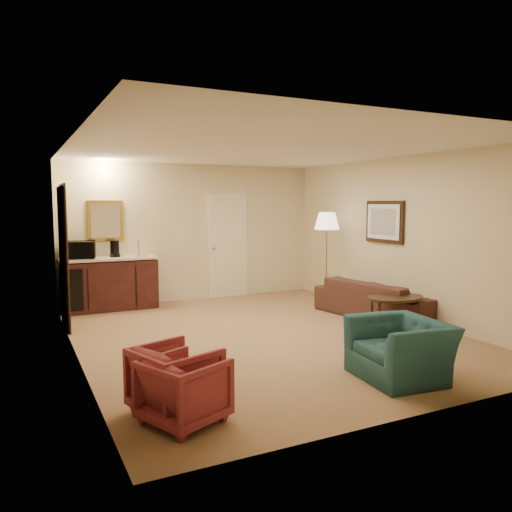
{
  "coord_description": "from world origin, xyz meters",
  "views": [
    {
      "loc": [
        -3.14,
        -6.15,
        1.85
      ],
      "look_at": [
        0.12,
        0.5,
        1.07
      ],
      "focal_mm": 35.0,
      "sensor_mm": 36.0,
      "label": 1
    }
  ],
  "objects_px": {
    "coffee_table": "(395,314)",
    "coffee_maker": "(115,249)",
    "waste_bin": "(148,298)",
    "microwave": "(78,248)",
    "wetbar_cabinet": "(110,284)",
    "floor_lamp": "(326,259)",
    "teal_armchair": "(401,340)",
    "rose_chair_near": "(176,376)",
    "rose_chair_far": "(184,387)",
    "sofa": "(376,293)"
  },
  "relations": [
    {
      "from": "wetbar_cabinet",
      "to": "sofa",
      "type": "bearing_deg",
      "value": -33.54
    },
    {
      "from": "wetbar_cabinet",
      "to": "teal_armchair",
      "type": "bearing_deg",
      "value": -66.4
    },
    {
      "from": "sofa",
      "to": "coffee_table",
      "type": "distance_m",
      "value": 0.94
    },
    {
      "from": "sofa",
      "to": "microwave",
      "type": "relative_size",
      "value": 3.84
    },
    {
      "from": "floor_lamp",
      "to": "coffee_maker",
      "type": "bearing_deg",
      "value": 159.14
    },
    {
      "from": "rose_chair_far",
      "to": "teal_armchair",
      "type": "bearing_deg",
      "value": -113.01
    },
    {
      "from": "teal_armchair",
      "to": "coffee_table",
      "type": "distance_m",
      "value": 2.02
    },
    {
      "from": "teal_armchair",
      "to": "floor_lamp",
      "type": "height_order",
      "value": "floor_lamp"
    },
    {
      "from": "teal_armchair",
      "to": "rose_chair_far",
      "type": "relative_size",
      "value": 1.53
    },
    {
      "from": "rose_chair_near",
      "to": "microwave",
      "type": "distance_m",
      "value": 4.82
    },
    {
      "from": "sofa",
      "to": "microwave",
      "type": "xyz_separation_m",
      "value": [
        -4.29,
        2.55,
        0.7
      ]
    },
    {
      "from": "rose_chair_near",
      "to": "floor_lamp",
      "type": "relative_size",
      "value": 0.39
    },
    {
      "from": "wetbar_cabinet",
      "to": "sofa",
      "type": "relative_size",
      "value": 0.79
    },
    {
      "from": "coffee_table",
      "to": "coffee_maker",
      "type": "height_order",
      "value": "coffee_maker"
    },
    {
      "from": "wetbar_cabinet",
      "to": "rose_chair_far",
      "type": "xyz_separation_m",
      "value": [
        -0.25,
        -4.96,
        -0.15
      ]
    },
    {
      "from": "teal_armchair",
      "to": "microwave",
      "type": "height_order",
      "value": "microwave"
    },
    {
      "from": "coffee_table",
      "to": "teal_armchair",
      "type": "bearing_deg",
      "value": -130.12
    },
    {
      "from": "teal_armchair",
      "to": "floor_lamp",
      "type": "bearing_deg",
      "value": 163.08
    },
    {
      "from": "teal_armchair",
      "to": "coffee_maker",
      "type": "height_order",
      "value": "coffee_maker"
    },
    {
      "from": "wetbar_cabinet",
      "to": "floor_lamp",
      "type": "distance_m",
      "value": 3.89
    },
    {
      "from": "wetbar_cabinet",
      "to": "coffee_table",
      "type": "relative_size",
      "value": 1.83
    },
    {
      "from": "wetbar_cabinet",
      "to": "floor_lamp",
      "type": "relative_size",
      "value": 0.96
    },
    {
      "from": "sofa",
      "to": "floor_lamp",
      "type": "distance_m",
      "value": 1.29
    },
    {
      "from": "floor_lamp",
      "to": "sofa",
      "type": "bearing_deg",
      "value": -82.46
    },
    {
      "from": "wetbar_cabinet",
      "to": "waste_bin",
      "type": "relative_size",
      "value": 5.17
    },
    {
      "from": "waste_bin",
      "to": "coffee_maker",
      "type": "xyz_separation_m",
      "value": [
        -0.54,
        0.1,
        0.91
      ]
    },
    {
      "from": "sofa",
      "to": "waste_bin",
      "type": "height_order",
      "value": "sofa"
    },
    {
      "from": "coffee_table",
      "to": "microwave",
      "type": "distance_m",
      "value": 5.28
    },
    {
      "from": "wetbar_cabinet",
      "to": "floor_lamp",
      "type": "xyz_separation_m",
      "value": [
        3.64,
        -1.32,
        0.39
      ]
    },
    {
      "from": "wetbar_cabinet",
      "to": "teal_armchair",
      "type": "relative_size",
      "value": 1.71
    },
    {
      "from": "waste_bin",
      "to": "coffee_maker",
      "type": "distance_m",
      "value": 1.06
    },
    {
      "from": "rose_chair_near",
      "to": "rose_chair_far",
      "type": "relative_size",
      "value": 1.06
    },
    {
      "from": "waste_bin",
      "to": "microwave",
      "type": "bearing_deg",
      "value": 174.99
    },
    {
      "from": "rose_chair_near",
      "to": "rose_chair_far",
      "type": "xyz_separation_m",
      "value": [
        0.0,
        -0.24,
        -0.02
      ]
    },
    {
      "from": "coffee_maker",
      "to": "rose_chair_near",
      "type": "bearing_deg",
      "value": -93.29
    },
    {
      "from": "teal_armchair",
      "to": "rose_chair_near",
      "type": "xyz_separation_m",
      "value": [
        -2.4,
        0.2,
        -0.09
      ]
    },
    {
      "from": "teal_armchair",
      "to": "rose_chair_far",
      "type": "height_order",
      "value": "teal_armchair"
    },
    {
      "from": "wetbar_cabinet",
      "to": "rose_chair_near",
      "type": "xyz_separation_m",
      "value": [
        -0.25,
        -4.72,
        -0.13
      ]
    },
    {
      "from": "waste_bin",
      "to": "microwave",
      "type": "height_order",
      "value": "microwave"
    },
    {
      "from": "rose_chair_far",
      "to": "coffee_table",
      "type": "distance_m",
      "value": 4.03
    },
    {
      "from": "teal_armchair",
      "to": "waste_bin",
      "type": "distance_m",
      "value": 5.08
    },
    {
      "from": "coffee_table",
      "to": "coffee_maker",
      "type": "xyz_separation_m",
      "value": [
        -3.34,
        3.4,
        0.81
      ]
    },
    {
      "from": "coffee_maker",
      "to": "sofa",
      "type": "bearing_deg",
      "value": -33.54
    },
    {
      "from": "wetbar_cabinet",
      "to": "coffee_maker",
      "type": "height_order",
      "value": "coffee_maker"
    },
    {
      "from": "waste_bin",
      "to": "coffee_maker",
      "type": "bearing_deg",
      "value": 169.97
    },
    {
      "from": "floor_lamp",
      "to": "waste_bin",
      "type": "distance_m",
      "value": 3.32
    },
    {
      "from": "rose_chair_near",
      "to": "coffee_maker",
      "type": "distance_m",
      "value": 4.82
    },
    {
      "from": "rose_chair_near",
      "to": "rose_chair_far",
      "type": "distance_m",
      "value": 0.24
    },
    {
      "from": "teal_armchair",
      "to": "rose_chair_far",
      "type": "distance_m",
      "value": 2.4
    },
    {
      "from": "wetbar_cabinet",
      "to": "sofa",
      "type": "height_order",
      "value": "wetbar_cabinet"
    }
  ]
}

